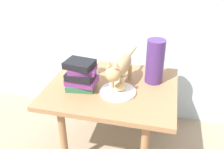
% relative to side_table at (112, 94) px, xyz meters
% --- Properties ---
extents(ground_plane, '(6.00, 6.00, 0.00)m').
position_rel_side_table_xyz_m(ground_plane, '(0.00, 0.00, -0.44)').
color(ground_plane, gray).
extents(side_table, '(0.80, 0.66, 0.50)m').
position_rel_side_table_xyz_m(side_table, '(0.00, 0.00, 0.00)').
color(side_table, '#9E724C').
rests_on(side_table, ground).
extents(plate, '(0.22, 0.22, 0.01)m').
position_rel_side_table_xyz_m(plate, '(0.05, -0.07, 0.07)').
color(plate, white).
rests_on(plate, side_table).
extents(bread_roll, '(0.09, 0.10, 0.05)m').
position_rel_side_table_xyz_m(bread_roll, '(0.07, -0.06, 0.10)').
color(bread_roll, '#E0BC7A').
rests_on(bread_roll, plate).
extents(cat, '(0.13, 0.48, 0.23)m').
position_rel_side_table_xyz_m(cat, '(0.05, 0.00, 0.19)').
color(cat, tan).
rests_on(cat, side_table).
extents(book_stack, '(0.20, 0.15, 0.18)m').
position_rel_side_table_xyz_m(book_stack, '(-0.17, -0.08, 0.15)').
color(book_stack, '#336B4C').
rests_on(book_stack, side_table).
extents(green_vase, '(0.11, 0.11, 0.28)m').
position_rel_side_table_xyz_m(green_vase, '(0.25, 0.12, 0.20)').
color(green_vase, '#4C2D72').
rests_on(green_vase, side_table).
extents(candle_jar, '(0.07, 0.07, 0.08)m').
position_rel_side_table_xyz_m(candle_jar, '(-0.16, 0.14, 0.10)').
color(candle_jar, silver).
rests_on(candle_jar, side_table).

